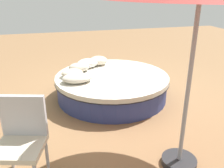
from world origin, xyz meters
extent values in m
plane|color=olive|center=(0.00, 0.00, 0.00)|extent=(16.00, 16.00, 0.00)
cylinder|color=navy|center=(0.00, 0.00, 0.19)|extent=(2.17, 2.17, 0.38)
cylinder|color=black|center=(0.00, 0.00, 0.38)|extent=(2.24, 2.24, 0.02)
cylinder|color=beige|center=(0.00, 0.00, 0.42)|extent=(2.23, 2.23, 0.09)
ellipsoid|color=beige|center=(-0.12, 0.74, 0.57)|extent=(0.40, 0.35, 0.20)
ellipsoid|color=white|center=(-0.39, 0.59, 0.57)|extent=(0.44, 0.28, 0.20)
ellipsoid|color=beige|center=(-0.60, 0.39, 0.56)|extent=(0.42, 0.29, 0.19)
ellipsoid|color=beige|center=(-0.77, 0.12, 0.54)|extent=(0.42, 0.33, 0.15)
ellipsoid|color=beige|center=(-0.71, -0.19, 0.55)|extent=(0.56, 0.38, 0.16)
cylinder|color=#B7B7BC|center=(-1.31, -1.82, 0.21)|extent=(0.04, 0.04, 0.42)
cylinder|color=#B7B7BC|center=(-1.73, -1.70, 0.21)|extent=(0.04, 0.04, 0.42)
cube|color=beige|center=(-1.58, -1.96, 0.45)|extent=(0.64, 0.62, 0.06)
cube|color=#B7B7BC|center=(-1.52, -1.75, 0.73)|extent=(0.52, 0.20, 0.50)
cylinder|color=#262628|center=(0.30, -2.18, 0.04)|extent=(0.44, 0.44, 0.08)
cylinder|color=#99999E|center=(0.30, -2.18, 1.17)|extent=(0.05, 0.05, 2.34)
camera|label=1|loc=(-1.16, -4.36, 2.10)|focal=38.86mm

